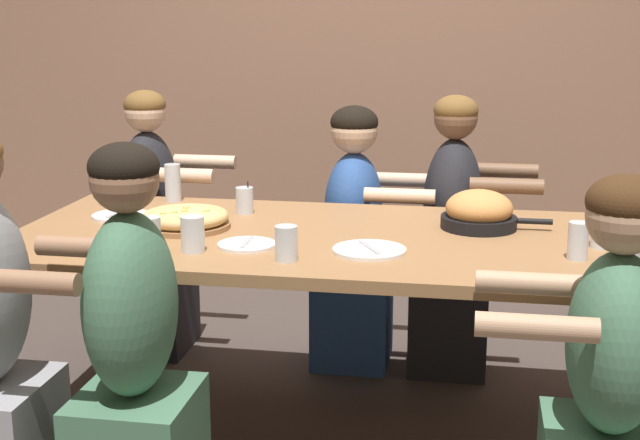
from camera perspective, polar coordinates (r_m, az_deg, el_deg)
ground_plane at (r=3.29m, az=0.00°, el=-13.67°), size 18.00×18.00×0.00m
dining_table at (r=3.04m, az=0.00°, el=-2.25°), size 2.10×1.00×0.75m
pizza_board_main at (r=3.14m, az=-8.60°, el=0.05°), size 0.31×0.31×0.06m
skillet_bowl at (r=3.14m, az=10.16°, el=0.48°), size 0.38×0.26×0.14m
empty_plate_a at (r=2.81m, az=3.17°, el=-1.94°), size 0.23×0.23×0.02m
empty_plate_b at (r=3.35m, az=-12.60°, el=0.27°), size 0.21×0.21×0.02m
empty_plate_c at (r=2.88m, az=-4.70°, el=-1.59°), size 0.19×0.19×0.02m
cocktail_glass_blue at (r=3.34m, az=-4.85°, el=1.18°), size 0.07×0.07×0.12m
drinking_glass_a at (r=3.58m, az=-9.39°, el=2.20°), size 0.06×0.06×0.15m
drinking_glass_b at (r=2.65m, az=19.11°, el=-2.40°), size 0.07×0.07×0.12m
drinking_glass_c at (r=2.98m, az=17.60°, el=-0.56°), size 0.07×0.07×0.14m
drinking_glass_d at (r=2.70m, az=-2.18°, el=-1.63°), size 0.07×0.07×0.11m
drinking_glass_e at (r=2.81m, az=-10.82°, el=-1.18°), size 0.07×0.07×0.12m
drinking_glass_f at (r=2.82m, az=16.18°, el=-1.41°), size 0.06×0.06×0.12m
drinking_glass_g at (r=2.82m, az=-8.15°, el=-1.06°), size 0.08×0.08×0.11m
diner_far_midright at (r=3.74m, az=8.45°, el=-1.83°), size 0.51×0.40×1.16m
diner_far_center at (r=3.77m, az=2.20°, el=-1.79°), size 0.51×0.40×1.11m
diner_near_midleft at (r=2.54m, az=-11.89°, el=-9.37°), size 0.51×0.40×1.16m
diner_near_right at (r=2.41m, az=17.96°, el=-11.53°), size 0.51×0.40×1.11m
diner_far_left at (r=3.99m, az=-10.73°, el=-0.97°), size 0.51×0.40×1.16m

